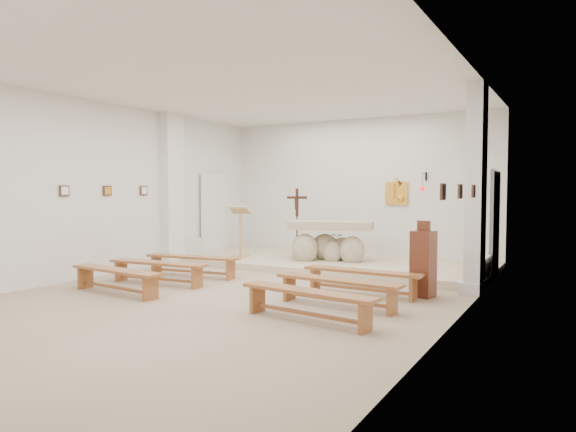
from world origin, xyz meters
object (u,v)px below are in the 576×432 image
Objects in this scene: bench_left_third at (116,275)px; bench_left_second at (158,268)px; crucifix_stand at (297,217)px; bench_right_front at (362,276)px; bench_left_front at (192,261)px; lectern at (240,231)px; bench_right_third at (307,298)px; donation_pedestal at (423,263)px; altar at (329,244)px; bench_right_second at (338,286)px.

bench_left_second is at bearing 95.20° from bench_left_third.
bench_left_second is (-0.87, -3.73, -0.77)m from crucifix_stand.
bench_left_front is at bearing -178.99° from bench_right_front.
lectern is 5.60m from bench_right_third.
crucifix_stand reaches higher than bench_left_front.
crucifix_stand is 0.80× the size of bench_left_third.
bench_right_front is 0.99× the size of bench_right_third.
lectern is at bearing 141.27° from bench_right_third.
crucifix_stand is 2.99m from bench_left_front.
lectern reaches higher than bench_right_third.
bench_right_front is (3.89, -2.07, -0.43)m from lectern.
donation_pedestal is at bearing -3.07° from bench_left_front.
crucifix_stand reaches higher than lectern.
bench_right_third is (3.60, -1.94, 0.00)m from bench_left_front.
bench_right_third is at bearing 5.20° from bench_left_third.
bench_left_third is at bearing -128.34° from altar.
bench_left_second is at bearing -175.72° from bench_right_second.
bench_right_second is 1.00× the size of bench_right_third.
altar reaches higher than bench_right_front.
lectern is (-2.10, -0.49, 0.23)m from altar.
bench_right_second is at bearing -79.44° from altar.
altar reaches higher than bench_left_third.
bench_right_third is (3.60, 0.00, 0.00)m from bench_left_third.
bench_left_third is at bearing -172.87° from bench_right_third.
bench_left_front is 0.97m from bench_left_second.
altar is 3.13m from bench_right_front.
bench_right_third is at bearing -64.40° from lectern.
altar is 1.62× the size of donation_pedestal.
bench_left_third is (-3.60, -1.94, 0.00)m from bench_right_front.
bench_right_front is at bearing -56.46° from crucifix_stand.
bench_right_front is (1.79, -2.55, -0.21)m from altar.
donation_pedestal is 1.01m from bench_right_front.
bench_left_front is at bearing 169.24° from bench_right_second.
altar is 3.97m from bench_left_second.
bench_right_front and bench_right_second have the same top height.
lectern is at bearing -160.38° from crucifix_stand.
bench_left_third is (-1.81, -4.49, -0.21)m from altar.
lectern is 2.13m from bench_left_front.
bench_left_second is at bearing -133.58° from altar.
bench_left_second is (-4.51, -1.35, -0.23)m from donation_pedestal.
bench_left_front is (-4.51, -0.38, -0.23)m from donation_pedestal.
bench_left_second and bench_right_third have the same top height.
lectern is 0.98× the size of donation_pedestal.
bench_right_third is (3.89, -4.00, -0.43)m from lectern.
bench_left_front is 1.00× the size of bench_right_third.
lectern is at bearing 99.29° from bench_left_third.
bench_right_third is (1.79, -4.49, -0.21)m from altar.
altar is 1.00× the size of bench_right_second.
donation_pedestal is 0.62× the size of bench_right_second.
bench_left_front and bench_right_third have the same top height.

